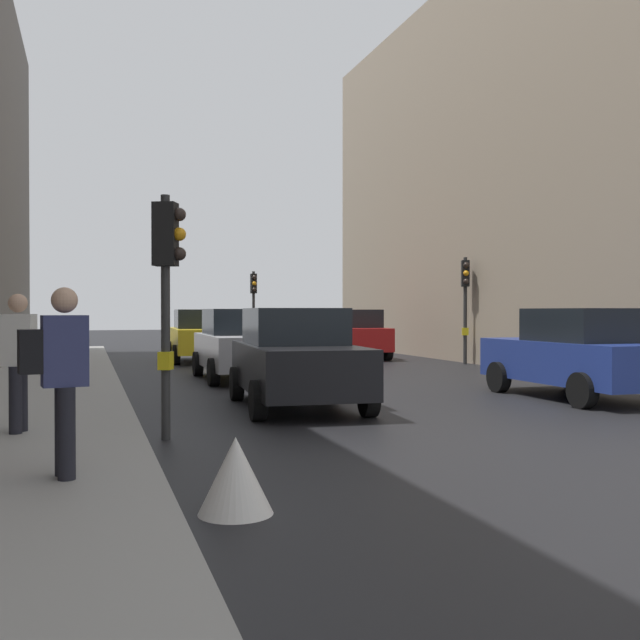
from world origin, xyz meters
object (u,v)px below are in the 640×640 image
(warning_sign_triangle, at_px, (236,475))
(car_red_sedan, at_px, (352,334))
(traffic_light_mid_street, at_px, (465,290))
(car_dark_suv, at_px, (296,358))
(car_green_estate, at_px, (262,327))
(traffic_light_far_median, at_px, (254,296))
(car_yellow_taxi, at_px, (200,336))
(car_silver_hatchback, at_px, (241,344))
(car_blue_van, at_px, (578,354))
(pedestrian_with_black_backpack, at_px, (15,354))
(traffic_light_near_right, at_px, (167,271))
(pedestrian_with_grey_backpack, at_px, (60,370))

(warning_sign_triangle, bearing_deg, car_red_sedan, 66.89)
(traffic_light_mid_street, xyz_separation_m, car_dark_suv, (-8.03, -8.39, -1.49))
(car_red_sedan, bearing_deg, car_green_estate, 92.33)
(traffic_light_far_median, distance_m, car_yellow_taxi, 6.73)
(traffic_light_mid_street, distance_m, car_silver_hatchback, 8.55)
(car_yellow_taxi, xyz_separation_m, car_blue_van, (5.48, -12.71, 0.00))
(car_red_sedan, xyz_separation_m, pedestrian_with_black_backpack, (-9.98, -14.57, 0.29))
(traffic_light_far_median, distance_m, traffic_light_near_right, 21.45)
(traffic_light_mid_street, xyz_separation_m, warning_sign_triangle, (-10.37, -14.73, -2.04))
(traffic_light_far_median, distance_m, pedestrian_with_grey_backpack, 24.38)
(car_yellow_taxi, distance_m, pedestrian_with_black_backpack, 15.37)
(car_yellow_taxi, xyz_separation_m, car_dark_suv, (-0.14, -12.31, 0.00))
(traffic_light_far_median, bearing_deg, traffic_light_mid_street, -63.82)
(car_yellow_taxi, distance_m, car_dark_suv, 12.32)
(car_silver_hatchback, distance_m, warning_sign_triangle, 12.10)
(car_green_estate, xyz_separation_m, car_yellow_taxi, (-4.94, -11.94, 0.00))
(pedestrian_with_black_backpack, xyz_separation_m, warning_sign_triangle, (2.07, -3.97, -0.84))
(traffic_light_near_right, height_order, car_green_estate, traffic_light_near_right)
(traffic_light_far_median, bearing_deg, car_yellow_taxi, -118.51)
(car_yellow_taxi, xyz_separation_m, pedestrian_with_black_backpack, (-4.54, -14.68, 0.29))
(car_dark_suv, bearing_deg, warning_sign_triangle, -110.27)
(car_green_estate, bearing_deg, car_yellow_taxi, -112.49)
(car_green_estate, height_order, warning_sign_triangle, car_green_estate)
(traffic_light_near_right, distance_m, car_red_sedan, 16.89)
(traffic_light_far_median, distance_m, pedestrian_with_black_backpack, 21.88)
(warning_sign_triangle, bearing_deg, traffic_light_near_right, 92.59)
(car_dark_suv, xyz_separation_m, pedestrian_with_grey_backpack, (-3.77, -5.23, 0.29))
(car_yellow_taxi, bearing_deg, car_green_estate, 67.51)
(car_green_estate, relative_size, car_silver_hatchback, 1.01)
(car_yellow_taxi, height_order, car_silver_hatchback, same)
(car_silver_hatchback, bearing_deg, car_blue_van, -46.99)
(car_yellow_taxi, bearing_deg, traffic_light_far_median, 61.49)
(warning_sign_triangle, bearing_deg, traffic_light_mid_street, 54.84)
(car_red_sedan, bearing_deg, warning_sign_triangle, -113.11)
(traffic_light_near_right, height_order, warning_sign_triangle, traffic_light_near_right)
(traffic_light_near_right, xyz_separation_m, car_silver_hatchback, (2.64, 8.07, -1.36))
(car_dark_suv, distance_m, pedestrian_with_black_backpack, 5.01)
(traffic_light_far_median, relative_size, pedestrian_with_grey_backpack, 1.92)
(traffic_light_near_right, height_order, pedestrian_with_grey_backpack, traffic_light_near_right)
(traffic_light_near_right, xyz_separation_m, car_yellow_taxi, (2.65, 14.89, -1.36))
(traffic_light_mid_street, xyz_separation_m, pedestrian_with_grey_backpack, (-11.80, -13.62, -1.21))
(traffic_light_near_right, xyz_separation_m, pedestrian_with_black_backpack, (-1.90, 0.20, -1.08))
(pedestrian_with_black_backpack, bearing_deg, car_yellow_taxi, 72.80)
(car_blue_van, height_order, pedestrian_with_grey_backpack, pedestrian_with_grey_backpack)
(car_red_sedan, relative_size, pedestrian_with_black_backpack, 2.43)
(car_yellow_taxi, bearing_deg, traffic_light_mid_street, -26.42)
(traffic_light_far_median, height_order, traffic_light_mid_street, traffic_light_mid_street)
(traffic_light_mid_street, bearing_deg, car_yellow_taxi, 153.58)
(traffic_light_far_median, xyz_separation_m, warning_sign_triangle, (-5.61, -24.42, -2.02))
(pedestrian_with_black_backpack, relative_size, warning_sign_triangle, 2.72)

